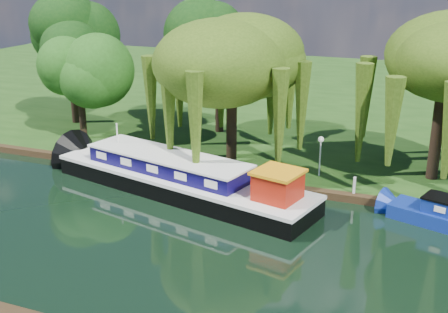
% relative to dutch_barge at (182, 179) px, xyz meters
% --- Properties ---
extents(ground, '(120.00, 120.00, 0.00)m').
position_rel_dutch_barge_xyz_m(ground, '(6.70, -5.79, -0.90)').
color(ground, black).
extents(far_bank, '(120.00, 52.00, 0.45)m').
position_rel_dutch_barge_xyz_m(far_bank, '(6.70, 28.21, -0.68)').
color(far_bank, '#17390F').
rests_on(far_bank, ground).
extents(dutch_barge, '(17.64, 7.82, 3.63)m').
position_rel_dutch_barge_xyz_m(dutch_barge, '(0.00, 0.00, 0.00)').
color(dutch_barge, black).
rests_on(dutch_barge, ground).
extents(red_dinghy, '(3.40, 2.66, 0.64)m').
position_rel_dutch_barge_xyz_m(red_dinghy, '(-3.77, 1.27, -0.90)').
color(red_dinghy, '#991A0B').
rests_on(red_dinghy, ground).
extents(willow_left, '(7.67, 7.67, 9.19)m').
position_rel_dutch_barge_xyz_m(willow_left, '(1.16, 5.17, 6.23)').
color(willow_left, black).
rests_on(willow_left, far_bank).
extents(willow_right, '(7.52, 7.52, 9.16)m').
position_rel_dutch_barge_xyz_m(willow_right, '(13.77, 6.92, 6.24)').
color(willow_right, black).
rests_on(willow_right, far_bank).
extents(tree_far_left, '(4.71, 4.71, 7.58)m').
position_rel_dutch_barge_xyz_m(tree_far_left, '(-11.40, 6.34, 4.75)').
color(tree_far_left, black).
rests_on(tree_far_left, far_bank).
extents(tree_far_back, '(5.67, 5.67, 9.54)m').
position_rel_dutch_barge_xyz_m(tree_far_back, '(-14.72, 9.98, 6.19)').
color(tree_far_back, black).
rests_on(tree_far_back, far_bank).
extents(tree_far_mid, '(5.72, 5.72, 9.36)m').
position_rel_dutch_barge_xyz_m(tree_far_mid, '(-2.42, 11.82, 5.99)').
color(tree_far_mid, black).
rests_on(tree_far_mid, far_bank).
extents(lamppost, '(0.36, 0.36, 2.56)m').
position_rel_dutch_barge_xyz_m(lamppost, '(7.20, 4.71, 1.52)').
color(lamppost, silver).
rests_on(lamppost, far_bank).
extents(mooring_posts, '(19.16, 0.16, 1.00)m').
position_rel_dutch_barge_xyz_m(mooring_posts, '(6.20, 2.61, 0.05)').
color(mooring_posts, silver).
rests_on(mooring_posts, far_bank).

